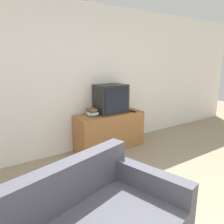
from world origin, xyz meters
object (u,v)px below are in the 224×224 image
remote_on_stand (133,111)px  book_stack (92,112)px  television (111,99)px  tv_stand (110,131)px

remote_on_stand → book_stack: bearing=169.2°
television → remote_on_stand: television is taller
television → remote_on_stand: bearing=-25.2°
tv_stand → book_stack: bearing=177.2°
book_stack → remote_on_stand: 0.82m
tv_stand → television: size_ratio=2.24×
tv_stand → remote_on_stand: bearing=-17.1°
television → book_stack: television is taller
television → book_stack: size_ratio=2.49×
tv_stand → remote_on_stand: 0.58m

